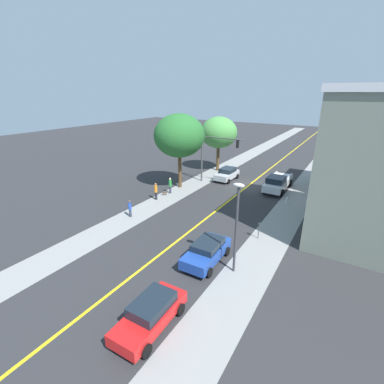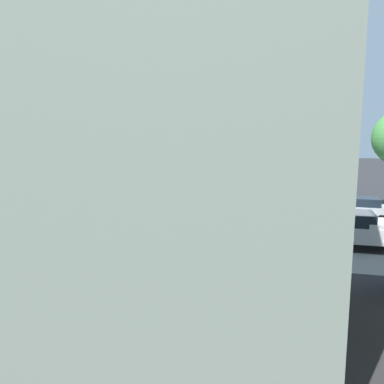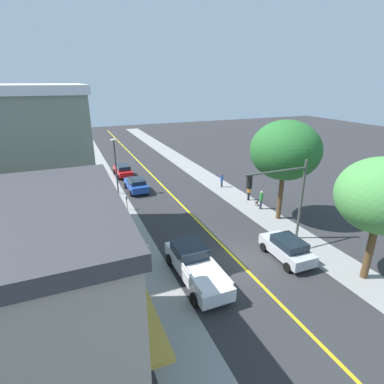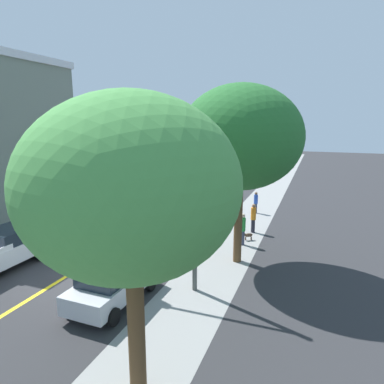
# 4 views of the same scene
# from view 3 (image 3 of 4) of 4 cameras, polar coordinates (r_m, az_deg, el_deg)

# --- Properties ---
(ground_plane) EXTENTS (140.00, 140.00, 0.00)m
(ground_plane) POSITION_cam_3_polar(r_m,az_deg,el_deg) (21.46, 8.67, -12.84)
(ground_plane) COLOR #2D2D30
(sidewalk_left) EXTENTS (3.03, 126.00, 0.01)m
(sidewalk_left) POSITION_cam_3_polar(r_m,az_deg,el_deg) (19.45, -7.66, -16.69)
(sidewalk_left) COLOR gray
(sidewalk_left) RESTS_ON ground
(sidewalk_right) EXTENTS (3.03, 126.00, 0.01)m
(sidewalk_right) POSITION_cam_3_polar(r_m,az_deg,el_deg) (24.84, 21.00, -9.13)
(sidewalk_right) COLOR gray
(sidewalk_right) RESTS_ON ground
(road_centerline_stripe) EXTENTS (0.20, 126.00, 0.00)m
(road_centerline_stripe) POSITION_cam_3_polar(r_m,az_deg,el_deg) (21.46, 8.67, -12.83)
(road_centerline_stripe) COLOR yellow
(road_centerline_stripe) RESTS_ON ground
(brick_apartment_block) EXTENTS (9.70, 9.87, 11.46)m
(brick_apartment_block) POSITION_cam_3_polar(r_m,az_deg,el_deg) (23.21, -30.21, 2.77)
(brick_apartment_block) COLOR gray
(brick_apartment_block) RESTS_ON ground
(street_tree_left_near) EXTENTS (5.84, 5.84, 8.71)m
(street_tree_left_near) POSITION_cam_3_polar(r_m,az_deg,el_deg) (26.43, 17.27, 7.54)
(street_tree_left_near) COLOR brown
(street_tree_left_near) RESTS_ON ground
(street_tree_right_corner) EXTENTS (5.16, 5.16, 7.72)m
(street_tree_right_corner) POSITION_cam_3_polar(r_m,az_deg,el_deg) (20.27, 32.40, -0.62)
(street_tree_right_corner) COLOR brown
(street_tree_right_corner) RESTS_ON ground
(fire_hydrant) EXTENTS (0.44, 0.24, 0.76)m
(fire_hydrant) POSITION_cam_3_polar(r_m,az_deg,el_deg) (22.04, -8.37, -10.70)
(fire_hydrant) COLOR silver
(fire_hydrant) RESTS_ON ground
(parking_meter) EXTENTS (0.12, 0.18, 1.34)m
(parking_meter) POSITION_cam_3_polar(r_m,az_deg,el_deg) (29.28, -12.26, -1.72)
(parking_meter) COLOR #4C4C51
(parking_meter) RESTS_ON ground
(traffic_light_mast) EXTENTS (5.24, 0.32, 6.34)m
(traffic_light_mast) POSITION_cam_3_polar(r_m,az_deg,el_deg) (22.73, 17.27, 0.24)
(traffic_light_mast) COLOR #474C47
(traffic_light_mast) RESTS_ON ground
(street_lamp) EXTENTS (0.70, 0.36, 6.03)m
(street_lamp) POSITION_cam_3_polar(r_m,az_deg,el_deg) (33.02, -14.32, 5.88)
(street_lamp) COLOR #38383D
(street_lamp) RESTS_ON ground
(red_sedan_left_curb) EXTENTS (2.01, 4.28, 1.50)m
(red_sedan_left_curb) POSITION_cam_3_polar(r_m,az_deg,el_deg) (40.02, -12.95, 4.06)
(red_sedan_left_curb) COLOR red
(red_sedan_left_curb) RESTS_ON ground
(silver_sedan_right_curb) EXTENTS (2.12, 4.15, 1.59)m
(silver_sedan_right_curb) POSITION_cam_3_polar(r_m,az_deg,el_deg) (22.08, 17.56, -10.09)
(silver_sedan_right_curb) COLOR #B7BABF
(silver_sedan_right_curb) RESTS_ON ground
(blue_sedan_left_curb) EXTENTS (2.13, 4.28, 1.47)m
(blue_sedan_left_curb) POSITION_cam_3_polar(r_m,az_deg,el_deg) (34.14, -10.53, 1.43)
(blue_sedan_left_curb) COLOR #1E429E
(blue_sedan_left_curb) RESTS_ON ground
(white_pickup_truck) EXTENTS (2.32, 6.20, 1.86)m
(white_pickup_truck) POSITION_cam_3_polar(r_m,az_deg,el_deg) (19.19, 0.56, -13.64)
(white_pickup_truck) COLOR silver
(white_pickup_truck) RESTS_ON ground
(pedestrian_blue_shirt) EXTENTS (0.30, 0.30, 1.65)m
(pedestrian_blue_shirt) POSITION_cam_3_polar(r_m,az_deg,el_deg) (34.95, 5.66, 2.30)
(pedestrian_blue_shirt) COLOR #33384C
(pedestrian_blue_shirt) RESTS_ON ground
(pedestrian_orange_shirt) EXTENTS (0.33, 0.33, 1.87)m
(pedestrian_orange_shirt) POSITION_cam_3_polar(r_m,az_deg,el_deg) (31.47, 10.73, 0.20)
(pedestrian_orange_shirt) COLOR black
(pedestrian_orange_shirt) RESTS_ON ground
(pedestrian_green_shirt) EXTENTS (0.32, 0.32, 1.85)m
(pedestrian_green_shirt) POSITION_cam_3_polar(r_m,az_deg,el_deg) (29.56, 12.97, -1.34)
(pedestrian_green_shirt) COLOR #33384C
(pedestrian_green_shirt) RESTS_ON ground
(small_dog) EXTENTS (0.60, 0.47, 0.47)m
(small_dog) POSITION_cam_3_polar(r_m,az_deg,el_deg) (30.54, 12.15, -1.94)
(small_dog) COLOR #4C3828
(small_dog) RESTS_ON ground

